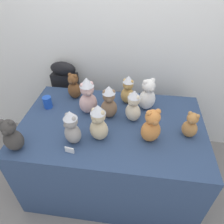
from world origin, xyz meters
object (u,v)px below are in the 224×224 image
(display_table, at_px, (112,153))
(teddy_bear_mocha, at_px, (109,102))
(teddy_bear_cream, at_px, (133,106))
(instrument_case, at_px, (68,101))
(teddy_bear_ginger, at_px, (151,127))
(teddy_bear_sand, at_px, (98,123))
(teddy_bear_caramel, at_px, (190,126))
(teddy_bear_charcoal, at_px, (12,136))
(teddy_bear_honey, at_px, (128,90))
(teddy_bear_chestnut, at_px, (74,87))
(teddy_bear_blush, at_px, (88,96))
(party_cup_blue, at_px, (48,102))
(teddy_bear_snow, at_px, (147,95))
(teddy_bear_ash, at_px, (72,127))

(display_table, xyz_separation_m, teddy_bear_mocha, (-0.04, 0.08, 0.55))
(teddy_bear_cream, bearing_deg, teddy_bear_mocha, -152.81)
(display_table, height_order, instrument_case, instrument_case)
(teddy_bear_ginger, height_order, teddy_bear_sand, teddy_bear_sand)
(instrument_case, bearing_deg, teddy_bear_caramel, -26.08)
(teddy_bear_sand, distance_m, teddy_bear_charcoal, 0.62)
(teddy_bear_charcoal, xyz_separation_m, teddy_bear_cream, (0.83, 0.44, 0.02))
(teddy_bear_ginger, bearing_deg, teddy_bear_honey, 91.47)
(teddy_bear_chestnut, height_order, teddy_bear_ginger, teddy_bear_ginger)
(teddy_bear_blush, xyz_separation_m, teddy_bear_honey, (0.33, 0.19, -0.03))
(instrument_case, bearing_deg, teddy_bear_blush, -49.02)
(instrument_case, xyz_separation_m, teddy_bear_caramel, (1.23, -0.68, 0.38))
(teddy_bear_honey, relative_size, party_cup_blue, 2.62)
(instrument_case, distance_m, teddy_bear_caramel, 1.46)
(teddy_bear_blush, height_order, teddy_bear_charcoal, teddy_bear_blush)
(display_table, xyz_separation_m, teddy_bear_honey, (0.10, 0.31, 0.54))
(teddy_bear_blush, bearing_deg, teddy_bear_chestnut, 104.08)
(teddy_bear_cream, bearing_deg, teddy_bear_honey, 136.75)
(teddy_bear_sand, bearing_deg, display_table, 87.73)
(teddy_bear_blush, xyz_separation_m, teddy_bear_snow, (0.51, 0.13, -0.03))
(teddy_bear_chestnut, relative_size, teddy_bear_blush, 0.75)
(teddy_bear_blush, height_order, teddy_bear_ginger, teddy_bear_blush)
(teddy_bear_caramel, bearing_deg, teddy_bear_sand, -140.76)
(teddy_bear_caramel, relative_size, teddy_bear_blush, 0.66)
(teddy_bear_caramel, height_order, teddy_bear_sand, teddy_bear_sand)
(teddy_bear_charcoal, height_order, teddy_bear_cream, teddy_bear_cream)
(teddy_bear_cream, distance_m, teddy_bear_honey, 0.25)
(teddy_bear_blush, bearing_deg, teddy_bear_ash, -122.99)
(teddy_bear_mocha, bearing_deg, party_cup_blue, 161.63)
(teddy_bear_sand, bearing_deg, teddy_bear_snow, 70.09)
(teddy_bear_cream, relative_size, party_cup_blue, 2.72)
(teddy_bear_cream, distance_m, teddy_bear_mocha, 0.21)
(display_table, distance_m, teddy_bear_honey, 0.63)
(teddy_bear_blush, bearing_deg, display_table, -55.82)
(display_table, bearing_deg, teddy_bear_sand, -111.95)
(teddy_bear_caramel, bearing_deg, instrument_case, -179.75)
(instrument_case, bearing_deg, teddy_bear_honey, -20.00)
(display_table, bearing_deg, teddy_bear_blush, 151.84)
(teddy_bear_ginger, distance_m, teddy_bear_charcoal, 1.00)
(teddy_bear_chestnut, bearing_deg, teddy_bear_cream, -8.09)
(teddy_bear_caramel, bearing_deg, teddy_bear_blush, -163.26)
(teddy_bear_chestnut, relative_size, teddy_bear_honey, 0.91)
(teddy_bear_honey, bearing_deg, teddy_bear_mocha, -106.98)
(teddy_bear_charcoal, bearing_deg, teddy_bear_sand, 15.29)
(teddy_bear_caramel, height_order, teddy_bear_ash, teddy_bear_ash)
(display_table, xyz_separation_m, teddy_bear_ash, (-0.26, -0.25, 0.54))
(teddy_bear_snow, distance_m, teddy_bear_charcoal, 1.13)
(teddy_bear_chestnut, height_order, teddy_bear_mocha, teddy_bear_mocha)
(teddy_bear_snow, bearing_deg, teddy_bear_ash, -169.12)
(display_table, xyz_separation_m, teddy_bear_sand, (-0.08, -0.19, 0.56))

